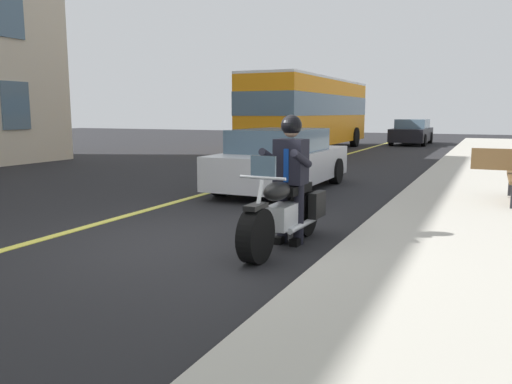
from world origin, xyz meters
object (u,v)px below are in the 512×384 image
(rider_main, at_px, (290,168))
(car_dark, at_px, (412,132))
(car_silver, at_px, (282,160))
(motorcycle_main, at_px, (285,213))
(bus_near, at_px, (311,110))

(rider_main, bearing_deg, car_dark, -175.67)
(rider_main, xyz_separation_m, car_silver, (-4.51, -1.95, -0.35))
(car_dark, bearing_deg, car_silver, -0.54)
(motorcycle_main, xyz_separation_m, car_dark, (-23.60, -1.77, 0.24))
(rider_main, bearing_deg, bus_near, -161.97)
(bus_near, relative_size, car_dark, 2.40)
(motorcycle_main, bearing_deg, car_dark, -175.71)
(rider_main, height_order, bus_near, bus_near)
(motorcycle_main, xyz_separation_m, car_silver, (-4.70, -1.95, 0.24))
(car_dark, bearing_deg, motorcycle_main, 4.29)
(motorcycle_main, height_order, bus_near, bus_near)
(car_silver, relative_size, car_dark, 1.00)
(motorcycle_main, bearing_deg, rider_main, 179.16)
(motorcycle_main, bearing_deg, bus_near, -162.17)
(rider_main, bearing_deg, motorcycle_main, -0.84)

